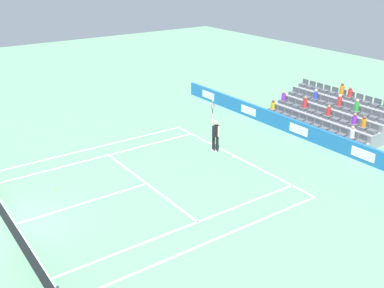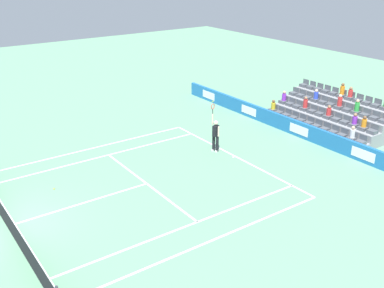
# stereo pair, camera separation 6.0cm
# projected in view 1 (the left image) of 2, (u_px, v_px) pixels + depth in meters

# --- Properties ---
(ground_plane) EXTENTS (80.00, 80.00, 0.00)m
(ground_plane) POSITION_uv_depth(u_px,v_px,m) (7.00, 227.00, 18.14)
(ground_plane) COLOR #669E77
(line_baseline) EXTENTS (10.97, 0.10, 0.01)m
(line_baseline) POSITION_uv_depth(u_px,v_px,m) (235.00, 156.00, 24.49)
(line_baseline) COLOR white
(line_baseline) RESTS_ON ground
(line_service) EXTENTS (8.23, 0.10, 0.01)m
(line_service) POSITION_uv_depth(u_px,v_px,m) (147.00, 184.00, 21.56)
(line_service) COLOR white
(line_service) RESTS_ON ground
(line_centre_service) EXTENTS (0.10, 6.40, 0.01)m
(line_centre_service) POSITION_uv_depth(u_px,v_px,m) (83.00, 203.00, 19.85)
(line_centre_service) COLOR white
(line_centre_service) RESTS_ON ground
(line_singles_sideline_left) EXTENTS (0.10, 11.89, 0.01)m
(line_singles_sideline_left) POSITION_uv_depth(u_px,v_px,m) (101.00, 157.00, 24.41)
(line_singles_sideline_left) COLOR white
(line_singles_sideline_left) RESTS_ON ground
(line_singles_sideline_right) EXTENTS (0.10, 11.89, 0.01)m
(line_singles_sideline_right) POSITION_uv_depth(u_px,v_px,m) (189.00, 225.00, 18.21)
(line_singles_sideline_right) COLOR white
(line_singles_sideline_right) RESTS_ON ground
(line_doubles_sideline_left) EXTENTS (0.10, 11.89, 0.01)m
(line_doubles_sideline_left) POSITION_uv_depth(u_px,v_px,m) (90.00, 149.00, 25.45)
(line_doubles_sideline_left) COLOR white
(line_doubles_sideline_left) RESTS_ON ground
(line_doubles_sideline_right) EXTENTS (0.10, 11.89, 0.01)m
(line_doubles_sideline_right) POSITION_uv_depth(u_px,v_px,m) (209.00, 242.00, 17.18)
(line_doubles_sideline_right) COLOR white
(line_doubles_sideline_right) RESTS_ON ground
(line_centre_mark) EXTENTS (0.10, 0.20, 0.01)m
(line_centre_mark) POSITION_uv_depth(u_px,v_px,m) (234.00, 157.00, 24.44)
(line_centre_mark) COLOR white
(line_centre_mark) RESTS_ON ground
(sponsor_barrier) EXTENTS (22.10, 0.22, 0.93)m
(sponsor_barrier) POSITION_uv_depth(u_px,v_px,m) (300.00, 129.00, 26.98)
(sponsor_barrier) COLOR #1E66AD
(sponsor_barrier) RESTS_ON ground
(tennis_net) EXTENTS (11.97, 0.10, 1.07)m
(tennis_net) POSITION_uv_depth(u_px,v_px,m) (5.00, 216.00, 17.95)
(tennis_net) COLOR #33383D
(tennis_net) RESTS_ON ground
(tennis_player) EXTENTS (0.54, 0.42, 2.85)m
(tennis_player) POSITION_uv_depth(u_px,v_px,m) (215.00, 134.00, 24.79)
(tennis_player) COLOR black
(tennis_player) RESTS_ON ground
(stadium_stand) EXTENTS (7.44, 3.80, 2.61)m
(stadium_stand) POSITION_uv_depth(u_px,v_px,m) (332.00, 116.00, 28.46)
(stadium_stand) COLOR gray
(stadium_stand) RESTS_ON ground
(loose_tennis_ball) EXTENTS (0.07, 0.07, 0.07)m
(loose_tennis_ball) POSITION_uv_depth(u_px,v_px,m) (54.00, 189.00, 21.00)
(loose_tennis_ball) COLOR #D1E533
(loose_tennis_ball) RESTS_ON ground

